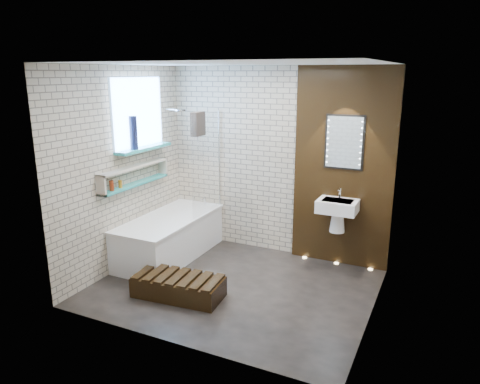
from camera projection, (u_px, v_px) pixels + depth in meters
The scene contains 15 objects.
ground at pixel (235, 287), 5.42m from camera, with size 3.20×3.20×0.00m, color black.
room_shell at pixel (234, 182), 5.08m from camera, with size 3.24×3.20×2.60m.
walnut_panel at pixel (343, 169), 5.80m from camera, with size 1.30×0.06×2.60m, color black.
clerestory_window at pixel (139, 120), 5.88m from camera, with size 0.18×1.00×0.94m.
display_niche at pixel (135, 175), 5.87m from camera, with size 0.14×1.30×0.26m.
bathtub at pixel (170, 237), 6.24m from camera, with size 0.79×1.74×0.70m.
bath_screen at pixel (206, 164), 6.23m from camera, with size 0.01×0.78×1.40m, color white.
towel at pixel (198, 124), 5.90m from camera, with size 0.09×0.24×0.32m, color black.
shower_head at pixel (181, 110), 6.27m from camera, with size 0.18×0.18×0.02m, color silver.
washbasin at pixel (337, 210), 5.76m from camera, with size 0.50×0.36×0.58m.
led_mirror at pixel (344, 142), 5.67m from camera, with size 0.50×0.02×0.70m.
walnut_step at pixel (178, 287), 5.16m from camera, with size 1.03×0.46×0.23m, color black.
niche_bottles at pixel (115, 185), 5.54m from camera, with size 0.05×0.21×0.13m.
sill_vases at pixel (133, 133), 5.71m from camera, with size 0.10×0.10×0.43m.
floor_uplights at pixel (336, 263), 6.07m from camera, with size 0.96×0.06×0.01m.
Camera 1 is at (2.18, -4.43, 2.51)m, focal length 33.53 mm.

